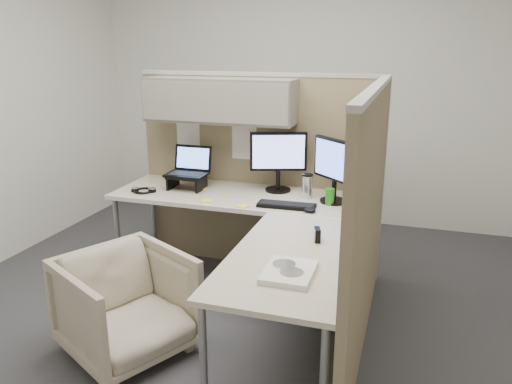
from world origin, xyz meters
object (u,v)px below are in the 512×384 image
(keyboard, at_px, (287,205))
(office_chair, at_px, (126,301))
(monitor_left, at_px, (278,157))
(desk, at_px, (254,220))

(keyboard, bearing_deg, office_chair, -130.91)
(office_chair, bearing_deg, monitor_left, 3.87)
(office_chair, relative_size, monitor_left, 1.50)
(monitor_left, relative_size, keyboard, 1.13)
(office_chair, xyz_separation_m, monitor_left, (0.59, 1.31, 0.65))
(office_chair, height_order, keyboard, keyboard)
(office_chair, distance_m, monitor_left, 1.58)
(monitor_left, bearing_deg, desk, -109.45)
(office_chair, height_order, monitor_left, monitor_left)
(desk, xyz_separation_m, monitor_left, (0.01, 0.59, 0.32))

